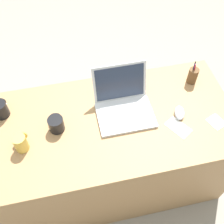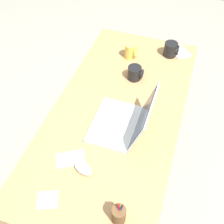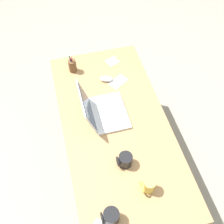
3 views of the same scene
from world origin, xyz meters
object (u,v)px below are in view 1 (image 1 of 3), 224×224
object	(u,v)px
coffee_mug_white	(0,109)
coffee_mug_spare	(56,124)
laptop	(124,104)
coffee_mug_tall	(21,142)
computer_mouse	(180,113)
pen_holder	(193,75)

from	to	relation	value
coffee_mug_white	coffee_mug_spare	bearing A→B (deg)	-29.07
laptop	coffee_mug_tall	world-z (taller)	laptop
computer_mouse	coffee_mug_spare	size ratio (longest dim) A/B	1.04
coffee_mug_white	coffee_mug_spare	size ratio (longest dim) A/B	1.03
computer_mouse	coffee_mug_white	distance (m)	1.04
coffee_mug_tall	coffee_mug_white	bearing A→B (deg)	113.85
computer_mouse	coffee_mug_tall	bearing A→B (deg)	-159.58
computer_mouse	coffee_mug_tall	xyz separation A→B (m)	(-0.90, -0.03, 0.04)
coffee_mug_tall	coffee_mug_spare	bearing A→B (deg)	23.56
coffee_mug_tall	coffee_mug_spare	distance (m)	0.21
computer_mouse	pen_holder	distance (m)	0.29
coffee_mug_white	coffee_mug_tall	size ratio (longest dim) A/B	0.97
laptop	pen_holder	distance (m)	0.50
pen_holder	laptop	bearing A→B (deg)	-165.07
computer_mouse	coffee_mug_spare	xyz separation A→B (m)	(-0.71, 0.06, 0.03)
coffee_mug_white	coffee_mug_tall	xyz separation A→B (m)	(0.11, -0.25, 0.00)
coffee_mug_white	pen_holder	size ratio (longest dim) A/B	0.63
coffee_mug_spare	pen_holder	size ratio (longest dim) A/B	0.61
laptop	coffee_mug_tall	xyz separation A→B (m)	(-0.59, -0.13, 0.00)
coffee_mug_tall	coffee_mug_spare	world-z (taller)	coffee_mug_tall
laptop	coffee_mug_white	size ratio (longest dim) A/B	3.20
laptop	computer_mouse	bearing A→B (deg)	-18.82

